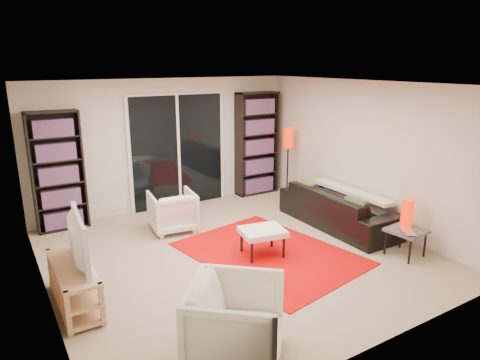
{
  "coord_description": "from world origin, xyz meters",
  "views": [
    {
      "loc": [
        -2.91,
        -4.88,
        2.69
      ],
      "look_at": [
        0.25,
        0.3,
        1.0
      ],
      "focal_mm": 32.0,
      "sensor_mm": 36.0,
      "label": 1
    }
  ],
  "objects_px": {
    "ottoman": "(262,233)",
    "bookshelf_left": "(58,172)",
    "armchair_front": "(236,322)",
    "tv_stand": "(74,284)",
    "armchair_back": "(173,211)",
    "floor_lamp": "(288,145)",
    "sofa": "(338,208)",
    "bookshelf_right": "(257,144)",
    "side_table": "(406,232)"
  },
  "relations": [
    {
      "from": "bookshelf_right",
      "to": "tv_stand",
      "type": "bearing_deg",
      "value": -148.59
    },
    {
      "from": "floor_lamp",
      "to": "tv_stand",
      "type": "bearing_deg",
      "value": -156.89
    },
    {
      "from": "bookshelf_left",
      "to": "floor_lamp",
      "type": "distance_m",
      "value": 4.22
    },
    {
      "from": "sofa",
      "to": "side_table",
      "type": "distance_m",
      "value": 1.36
    },
    {
      "from": "tv_stand",
      "to": "ottoman",
      "type": "relative_size",
      "value": 1.79
    },
    {
      "from": "bookshelf_left",
      "to": "floor_lamp",
      "type": "height_order",
      "value": "bookshelf_left"
    },
    {
      "from": "sofa",
      "to": "armchair_front",
      "type": "relative_size",
      "value": 2.56
    },
    {
      "from": "bookshelf_right",
      "to": "ottoman",
      "type": "height_order",
      "value": "bookshelf_right"
    },
    {
      "from": "bookshelf_left",
      "to": "bookshelf_right",
      "type": "distance_m",
      "value": 3.85
    },
    {
      "from": "bookshelf_right",
      "to": "tv_stand",
      "type": "xyz_separation_m",
      "value": [
        -4.16,
        -2.54,
        -0.79
      ]
    },
    {
      "from": "bookshelf_right",
      "to": "ottoman",
      "type": "relative_size",
      "value": 3.06
    },
    {
      "from": "bookshelf_left",
      "to": "tv_stand",
      "type": "xyz_separation_m",
      "value": [
        -0.31,
        -2.54,
        -0.71
      ]
    },
    {
      "from": "armchair_back",
      "to": "ottoman",
      "type": "bearing_deg",
      "value": 122.06
    },
    {
      "from": "bookshelf_right",
      "to": "armchair_back",
      "type": "height_order",
      "value": "bookshelf_right"
    },
    {
      "from": "bookshelf_left",
      "to": "tv_stand",
      "type": "relative_size",
      "value": 1.59
    },
    {
      "from": "armchair_back",
      "to": "floor_lamp",
      "type": "height_order",
      "value": "floor_lamp"
    },
    {
      "from": "ottoman",
      "to": "bookshelf_left",
      "type": "bearing_deg",
      "value": 131.13
    },
    {
      "from": "tv_stand",
      "to": "armchair_back",
      "type": "distance_m",
      "value": 2.39
    },
    {
      "from": "bookshelf_left",
      "to": "armchair_back",
      "type": "bearing_deg",
      "value": -33.37
    },
    {
      "from": "bookshelf_right",
      "to": "side_table",
      "type": "bearing_deg",
      "value": -87.98
    },
    {
      "from": "side_table",
      "to": "floor_lamp",
      "type": "distance_m",
      "value": 3.11
    },
    {
      "from": "ottoman",
      "to": "armchair_front",
      "type": "bearing_deg",
      "value": -130.5
    },
    {
      "from": "tv_stand",
      "to": "floor_lamp",
      "type": "height_order",
      "value": "floor_lamp"
    },
    {
      "from": "bookshelf_right",
      "to": "ottoman",
      "type": "distance_m",
      "value": 3.11
    },
    {
      "from": "armchair_back",
      "to": "side_table",
      "type": "height_order",
      "value": "armchair_back"
    },
    {
      "from": "armchair_front",
      "to": "floor_lamp",
      "type": "relative_size",
      "value": 0.59
    },
    {
      "from": "floor_lamp",
      "to": "side_table",
      "type": "bearing_deg",
      "value": -93.62
    },
    {
      "from": "bookshelf_left",
      "to": "ottoman",
      "type": "distance_m",
      "value": 3.47
    },
    {
      "from": "bookshelf_right",
      "to": "sofa",
      "type": "xyz_separation_m",
      "value": [
        0.14,
        -2.28,
        -0.73
      ]
    },
    {
      "from": "ottoman",
      "to": "side_table",
      "type": "distance_m",
      "value": 2.04
    },
    {
      "from": "bookshelf_right",
      "to": "tv_stand",
      "type": "height_order",
      "value": "bookshelf_right"
    },
    {
      "from": "bookshelf_right",
      "to": "side_table",
      "type": "relative_size",
      "value": 4.0
    },
    {
      "from": "armchair_back",
      "to": "bookshelf_right",
      "type": "bearing_deg",
      "value": -149.02
    },
    {
      "from": "armchair_back",
      "to": "floor_lamp",
      "type": "xyz_separation_m",
      "value": [
        2.64,
        0.38,
        0.78
      ]
    },
    {
      "from": "tv_stand",
      "to": "armchair_back",
      "type": "bearing_deg",
      "value": 39.79
    },
    {
      "from": "tv_stand",
      "to": "sofa",
      "type": "bearing_deg",
      "value": 3.48
    },
    {
      "from": "tv_stand",
      "to": "side_table",
      "type": "bearing_deg",
      "value": -14.41
    },
    {
      "from": "bookshelf_left",
      "to": "floor_lamp",
      "type": "xyz_separation_m",
      "value": [
        4.17,
        -0.63,
        0.13
      ]
    },
    {
      "from": "armchair_front",
      "to": "floor_lamp",
      "type": "xyz_separation_m",
      "value": [
        3.38,
        3.65,
        0.72
      ]
    },
    {
      "from": "armchair_back",
      "to": "side_table",
      "type": "relative_size",
      "value": 1.37
    },
    {
      "from": "bookshelf_left",
      "to": "side_table",
      "type": "relative_size",
      "value": 3.72
    },
    {
      "from": "tv_stand",
      "to": "armchair_front",
      "type": "distance_m",
      "value": 2.06
    },
    {
      "from": "tv_stand",
      "to": "armchair_back",
      "type": "relative_size",
      "value": 1.71
    },
    {
      "from": "sofa",
      "to": "armchair_front",
      "type": "xyz_separation_m",
      "value": [
        -3.2,
        -2.0,
        0.07
      ]
    },
    {
      "from": "bookshelf_left",
      "to": "sofa",
      "type": "bearing_deg",
      "value": -29.74
    },
    {
      "from": "ottoman",
      "to": "floor_lamp",
      "type": "xyz_separation_m",
      "value": [
        1.92,
        1.94,
        0.76
      ]
    },
    {
      "from": "bookshelf_right",
      "to": "sofa",
      "type": "relative_size",
      "value": 0.96
    },
    {
      "from": "ottoman",
      "to": "armchair_back",
      "type": "bearing_deg",
      "value": 114.57
    },
    {
      "from": "bookshelf_right",
      "to": "armchair_back",
      "type": "distance_m",
      "value": 2.63
    },
    {
      "from": "armchair_front",
      "to": "bookshelf_right",
      "type": "bearing_deg",
      "value": 4.91
    }
  ]
}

